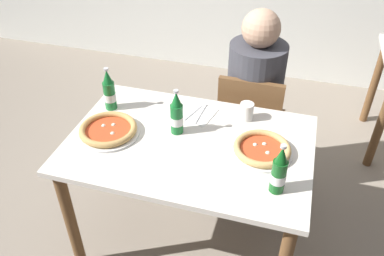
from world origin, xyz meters
name	(u,v)px	position (x,y,z in m)	size (l,w,h in m)	color
ground_plane	(190,238)	(0.00, 0.00, 0.00)	(8.00, 8.00, 0.00)	gray
dining_table_main	(189,159)	(0.00, 0.00, 0.64)	(1.20, 0.80, 0.75)	silver
chair_behind_table	(250,123)	(0.22, 0.61, 0.48)	(0.41, 0.41, 0.85)	brown
diner_seated	(253,106)	(0.22, 0.66, 0.58)	(0.34, 0.34, 1.21)	#2D3342
pizza_margherita_near	(262,149)	(0.35, 0.02, 0.77)	(0.29, 0.29, 0.04)	white
pizza_marinara_far	(108,130)	(-0.41, -0.05, 0.77)	(0.32, 0.32, 0.04)	white
beer_bottle_left	(279,172)	(0.45, -0.21, 0.85)	(0.07, 0.07, 0.25)	#14591E
beer_bottle_center	(177,115)	(-0.08, 0.06, 0.85)	(0.07, 0.07, 0.25)	#196B2D
beer_bottle_right	(109,92)	(-0.50, 0.17, 0.85)	(0.07, 0.07, 0.25)	#196B2D
napkin_with_cutlery	(197,113)	(-0.03, 0.24, 0.75)	(0.21, 0.21, 0.01)	white
paper_cup	(247,111)	(0.23, 0.27, 0.80)	(0.07, 0.07, 0.10)	white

